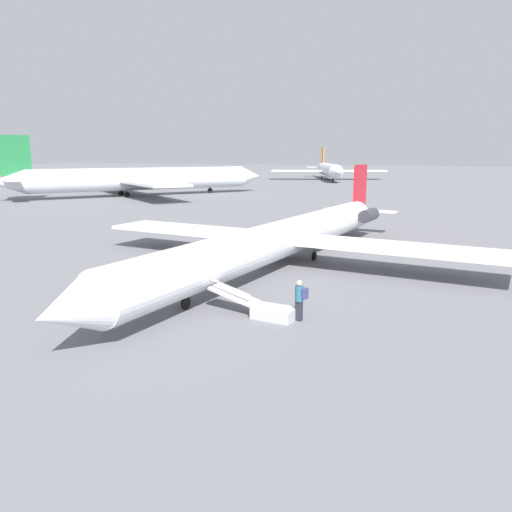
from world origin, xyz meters
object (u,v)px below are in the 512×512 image
at_px(airplane_main, 287,237).
at_px(passenger, 300,298).
at_px(airplane_far_right, 328,170).
at_px(airplane_far_center, 140,179).
at_px(boarding_stairs, 266,309).

bearing_deg(airplane_main, passenger, 28.19).
bearing_deg(airplane_far_right, airplane_far_center, -33.43).
distance_m(airplane_far_center, passenger, 67.78).
distance_m(airplane_far_center, boarding_stairs, 66.93).
height_order(boarding_stairs, passenger, passenger).
relative_size(airplane_far_right, airplane_far_center, 0.99).
height_order(airplane_main, boarding_stairs, airplane_main).
bearing_deg(passenger, boarding_stairs, 10.35).
height_order(airplane_far_right, airplane_far_center, airplane_far_center).
height_order(airplane_far_right, boarding_stairs, airplane_far_right).
xyz_separation_m(boarding_stairs, passenger, (-0.15, 1.47, 0.65)).
distance_m(airplane_main, airplane_far_center, 57.59).
relative_size(airplane_main, airplane_far_center, 0.88).
xyz_separation_m(airplane_main, airplane_far_center, (-39.96, -41.46, 1.09)).
xyz_separation_m(airplane_main, airplane_far_right, (-106.78, -28.30, 0.96)).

